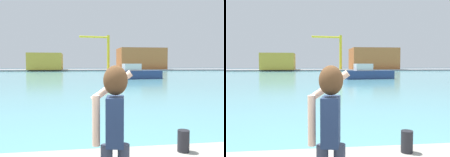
% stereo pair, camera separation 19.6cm
% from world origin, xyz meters
% --- Properties ---
extents(ground_plane, '(220.00, 220.00, 0.00)m').
position_xyz_m(ground_plane, '(0.00, 50.00, 0.00)').
color(ground_plane, '#334751').
extents(harbor_water, '(140.00, 100.00, 0.02)m').
position_xyz_m(harbor_water, '(0.00, 52.00, 0.01)').
color(harbor_water, '#599EA8').
rests_on(harbor_water, ground_plane).
extents(far_shore_dock, '(140.00, 20.00, 0.52)m').
position_xyz_m(far_shore_dock, '(0.00, 92.00, 0.26)').
color(far_shore_dock, gray).
rests_on(far_shore_dock, ground_plane).
extents(person_photographer, '(0.53, 0.56, 1.74)m').
position_xyz_m(person_photographer, '(-0.23, -0.19, 1.74)').
color(person_photographer, '#2D3342').
rests_on(person_photographer, quay_promenade).
extents(harbor_bollard, '(0.24, 0.24, 0.44)m').
position_xyz_m(harbor_bollard, '(1.45, 1.56, 0.89)').
color(harbor_bollard, black).
rests_on(harbor_bollard, quay_promenade).
extents(boat_moored, '(8.35, 3.18, 2.52)m').
position_xyz_m(boat_moored, '(9.19, 35.71, 0.93)').
color(boat_moored, navy).
rests_on(boat_moored, harbor_water).
extents(warehouse_left, '(11.58, 11.16, 5.89)m').
position_xyz_m(warehouse_left, '(-11.51, 86.24, 3.47)').
color(warehouse_left, gold).
rests_on(warehouse_left, far_shore_dock).
extents(warehouse_right, '(17.83, 12.05, 8.27)m').
position_xyz_m(warehouse_right, '(24.90, 90.43, 4.66)').
color(warehouse_right, '#B26633').
rests_on(warehouse_right, far_shore_dock).
extents(port_crane, '(11.63, 1.93, 13.09)m').
position_xyz_m(port_crane, '(10.03, 89.08, 8.76)').
color(port_crane, yellow).
rests_on(port_crane, far_shore_dock).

